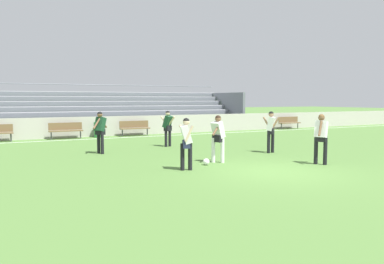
# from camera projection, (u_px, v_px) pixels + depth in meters

# --- Properties ---
(ground_plane) EXTENTS (160.00, 160.00, 0.00)m
(ground_plane) POSITION_uv_depth(u_px,v_px,m) (276.00, 172.00, 11.78)
(ground_plane) COLOR #517A38
(field_line_sideline) EXTENTS (44.00, 0.12, 0.01)m
(field_line_sideline) POSITION_uv_depth(u_px,v_px,m) (139.00, 137.00, 22.74)
(field_line_sideline) COLOR white
(field_line_sideline) RESTS_ON ground
(sideline_wall) EXTENTS (48.00, 0.16, 1.18)m
(sideline_wall) POSITION_uv_depth(u_px,v_px,m) (132.00, 125.00, 23.86)
(sideline_wall) COLOR #BCB7AD
(sideline_wall) RESTS_ON ground
(bleacher_stand) EXTENTS (20.62, 5.07, 3.29)m
(bleacher_stand) POSITION_uv_depth(u_px,v_px,m) (99.00, 111.00, 26.41)
(bleacher_stand) COLOR #B2B2B7
(bleacher_stand) RESTS_ON ground
(bench_far_right) EXTENTS (1.80, 0.40, 0.90)m
(bench_far_right) POSITION_uv_depth(u_px,v_px,m) (135.00, 127.00, 23.33)
(bench_far_right) COLOR brown
(bench_far_right) RESTS_ON ground
(bench_centre_sideline) EXTENTS (1.80, 0.40, 0.90)m
(bench_centre_sideline) POSITION_uv_depth(u_px,v_px,m) (289.00, 122.00, 28.77)
(bench_centre_sideline) COLOR brown
(bench_centre_sideline) RESTS_ON ground
(bench_near_wall_gap) EXTENTS (1.80, 0.40, 0.90)m
(bench_near_wall_gap) POSITION_uv_depth(u_px,v_px,m) (66.00, 129.00, 21.52)
(bench_near_wall_gap) COLOR brown
(bench_near_wall_gap) RESTS_ON ground
(trash_bin) EXTENTS (0.53, 0.53, 0.87)m
(trash_bin) POSITION_uv_depth(u_px,v_px,m) (99.00, 130.00, 22.43)
(trash_bin) COLOR #2D7F3D
(trash_bin) RESTS_ON ground
(player_white_overlapping) EXTENTS (0.48, 0.55, 1.62)m
(player_white_overlapping) POSITION_uv_depth(u_px,v_px,m) (186.00, 139.00, 11.97)
(player_white_overlapping) COLOR black
(player_white_overlapping) RESTS_ON ground
(player_white_wide_left) EXTENTS (0.71, 0.48, 1.65)m
(player_white_wide_left) POSITION_uv_depth(u_px,v_px,m) (218.00, 135.00, 13.43)
(player_white_wide_left) COLOR white
(player_white_wide_left) RESTS_ON ground
(player_white_dropping_back) EXTENTS (0.61, 0.49, 1.70)m
(player_white_dropping_back) POSITION_uv_depth(u_px,v_px,m) (321.00, 134.00, 13.03)
(player_white_dropping_back) COLOR black
(player_white_dropping_back) RESTS_ON ground
(player_dark_pressing_high) EXTENTS (0.70, 0.52, 1.70)m
(player_dark_pressing_high) POSITION_uv_depth(u_px,v_px,m) (100.00, 129.00, 15.62)
(player_dark_pressing_high) COLOR black
(player_dark_pressing_high) RESTS_ON ground
(player_dark_wide_right) EXTENTS (0.53, 0.68, 1.66)m
(player_dark_wide_right) POSITION_uv_depth(u_px,v_px,m) (168.00, 125.00, 18.00)
(player_dark_wide_right) COLOR black
(player_dark_wide_right) RESTS_ON ground
(player_white_on_ball) EXTENTS (0.50, 0.64, 1.70)m
(player_white_on_ball) POSITION_uv_depth(u_px,v_px,m) (271.00, 128.00, 15.88)
(player_white_on_ball) COLOR black
(player_white_on_ball) RESTS_ON ground
(soccer_ball) EXTENTS (0.22, 0.22, 0.22)m
(soccer_ball) POSITION_uv_depth(u_px,v_px,m) (206.00, 162.00, 12.97)
(soccer_ball) COLOR white
(soccer_ball) RESTS_ON ground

